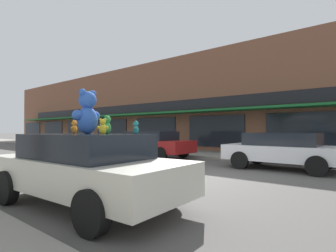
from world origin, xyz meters
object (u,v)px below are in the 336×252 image
(teddy_bear_green, at_px, (107,125))
(teddy_bear_teal, at_px, (136,128))
(teddy_bear_white, at_px, (102,128))
(parked_car_far_center, at_px, (151,143))
(parked_car_far_left, at_px, (282,149))
(teddy_bear_giant, at_px, (87,113))
(plush_art_car, at_px, (86,167))
(teddy_bear_yellow, at_px, (103,127))
(teddy_bear_cream, at_px, (85,128))
(teddy_bear_orange, at_px, (74,127))

(teddy_bear_green, height_order, teddy_bear_teal, teddy_bear_green)
(teddy_bear_white, xyz_separation_m, parked_car_far_center, (6.85, 4.89, -0.77))
(teddy_bear_green, height_order, parked_car_far_left, teddy_bear_green)
(teddy_bear_giant, bearing_deg, parked_car_far_center, -152.25)
(plush_art_car, bearing_deg, teddy_bear_yellow, -73.75)
(parked_car_far_center, bearing_deg, teddy_bear_white, -144.46)
(teddy_bear_teal, distance_m, parked_car_far_left, 6.80)
(plush_art_car, relative_size, teddy_bear_cream, 16.66)
(plush_art_car, distance_m, teddy_bear_orange, 1.13)
(plush_art_car, relative_size, teddy_bear_orange, 14.69)
(teddy_bear_orange, xyz_separation_m, parked_car_far_left, (7.10, -2.42, -0.79))
(teddy_bear_giant, bearing_deg, teddy_bear_white, -165.17)
(teddy_bear_yellow, distance_m, parked_car_far_left, 7.36)
(teddy_bear_green, bearing_deg, plush_art_car, -46.35)
(plush_art_car, xyz_separation_m, teddy_bear_cream, (0.24, 0.37, 0.77))
(teddy_bear_cream, xyz_separation_m, parked_car_far_center, (7.09, 4.64, -0.77))
(plush_art_car, height_order, teddy_bear_cream, teddy_bear_cream)
(teddy_bear_cream, bearing_deg, teddy_bear_orange, -128.84)
(plush_art_car, relative_size, teddy_bear_yellow, 14.50)
(teddy_bear_teal, distance_m, parked_car_far_center, 8.87)
(teddy_bear_orange, bearing_deg, teddy_bear_cream, 63.14)
(teddy_bear_white, relative_size, parked_car_far_center, 0.06)
(teddy_bear_teal, height_order, parked_car_far_center, teddy_bear_teal)
(teddy_bear_cream, relative_size, teddy_bear_green, 0.69)
(teddy_bear_orange, distance_m, parked_car_far_center, 8.30)
(teddy_bear_yellow, bearing_deg, teddy_bear_giant, -17.96)
(teddy_bear_green, bearing_deg, teddy_bear_orange, -107.42)
(teddy_bear_green, height_order, parked_car_far_center, teddy_bear_green)
(teddy_bear_giant, bearing_deg, teddy_bear_green, 167.25)
(teddy_bear_cream, bearing_deg, parked_car_far_center, 172.45)
(plush_art_car, height_order, teddy_bear_teal, teddy_bear_teal)
(parked_car_far_left, xyz_separation_m, parked_car_far_center, (-0.00, 6.64, 0.00))
(teddy_bear_giant, bearing_deg, parked_car_far_left, 161.13)
(plush_art_car, distance_m, teddy_bear_yellow, 0.88)
(teddy_bear_teal, relative_size, teddy_bear_white, 0.98)
(teddy_bear_giant, bearing_deg, teddy_bear_orange, -113.09)
(teddy_bear_giant, distance_m, teddy_bear_cream, 0.60)
(teddy_bear_giant, height_order, parked_car_far_left, teddy_bear_giant)
(plush_art_car, bearing_deg, teddy_bear_green, -19.69)
(teddy_bear_giant, xyz_separation_m, parked_car_far_left, (7.35, -1.55, -1.06))
(plush_art_car, height_order, teddy_bear_white, teddy_bear_white)
(parked_car_far_center, bearing_deg, parked_car_far_left, -90.00)
(teddy_bear_teal, bearing_deg, teddy_bear_orange, -111.98)
(teddy_bear_teal, bearing_deg, plush_art_car, -86.77)
(teddy_bear_giant, distance_m, teddy_bear_white, 0.62)
(teddy_bear_green, bearing_deg, parked_car_far_left, 138.58)
(teddy_bear_green, bearing_deg, teddy_bear_giant, -34.92)
(teddy_bear_giant, relative_size, parked_car_far_left, 0.21)
(plush_art_car, xyz_separation_m, teddy_bear_orange, (0.23, 0.78, 0.79))
(teddy_bear_yellow, bearing_deg, plush_art_car, -26.59)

